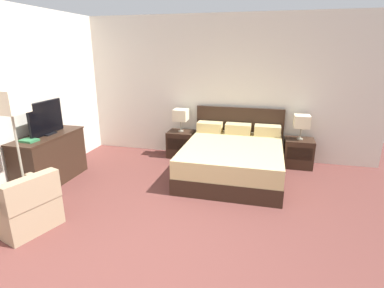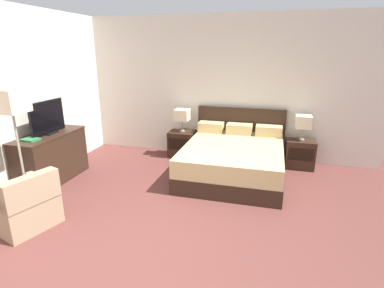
# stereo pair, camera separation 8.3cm
# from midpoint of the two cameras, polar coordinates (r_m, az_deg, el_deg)

# --- Properties ---
(ground_plane) EXTENTS (11.25, 11.25, 0.00)m
(ground_plane) POSITION_cam_midpoint_polar(r_m,az_deg,el_deg) (3.45, -8.71, -22.41)
(ground_plane) COLOR brown
(wall_back) EXTENTS (6.63, 0.06, 2.89)m
(wall_back) POSITION_cam_midpoint_polar(r_m,az_deg,el_deg) (6.33, 4.70, 10.56)
(wall_back) COLOR silver
(wall_back) RESTS_ON ground
(wall_left) EXTENTS (0.06, 5.55, 2.89)m
(wall_left) POSITION_cam_midpoint_polar(r_m,az_deg,el_deg) (5.61, -29.22, 7.53)
(wall_left) COLOR silver
(wall_left) RESTS_ON ground
(bed) EXTENTS (1.79, 2.06, 1.08)m
(bed) POSITION_cam_midpoint_polar(r_m,az_deg,el_deg) (5.49, 8.33, -2.79)
(bed) COLOR #332116
(bed) RESTS_ON ground
(nightstand_left) EXTENTS (0.54, 0.45, 0.56)m
(nightstand_left) POSITION_cam_midpoint_polar(r_m,az_deg,el_deg) (6.41, -1.48, 0.04)
(nightstand_left) COLOR #332116
(nightstand_left) RESTS_ON ground
(nightstand_right) EXTENTS (0.54, 0.45, 0.56)m
(nightstand_right) POSITION_cam_midpoint_polar(r_m,az_deg,el_deg) (6.20, 20.21, -1.71)
(nightstand_right) COLOR #332116
(nightstand_right) RESTS_ON ground
(table_lamp_left) EXTENTS (0.29, 0.29, 0.47)m
(table_lamp_left) POSITION_cam_midpoint_polar(r_m,az_deg,el_deg) (6.26, -1.52, 5.53)
(table_lamp_left) COLOR gray
(table_lamp_left) RESTS_ON nightstand_left
(table_lamp_right) EXTENTS (0.29, 0.29, 0.47)m
(table_lamp_right) POSITION_cam_midpoint_polar(r_m,az_deg,el_deg) (6.03, 20.83, 3.93)
(table_lamp_right) COLOR gray
(table_lamp_right) RESTS_ON nightstand_right
(dresser) EXTENTS (0.53, 1.33, 0.85)m
(dresser) POSITION_cam_midpoint_polar(r_m,az_deg,el_deg) (5.69, -24.79, -2.26)
(dresser) COLOR #332116
(dresser) RESTS_ON ground
(tv) EXTENTS (0.18, 0.76, 0.56)m
(tv) POSITION_cam_midpoint_polar(r_m,az_deg,el_deg) (5.54, -25.44, 4.50)
(tv) COLOR black
(tv) RESTS_ON dresser
(book_red_cover) EXTENTS (0.27, 0.21, 0.03)m
(book_red_cover) POSITION_cam_midpoint_polar(r_m,az_deg,el_deg) (5.30, -28.05, 0.75)
(book_red_cover) COLOR #2D7042
(book_red_cover) RESTS_ON dresser
(armchair_by_window) EXTENTS (0.86, 0.86, 0.76)m
(armchair_by_window) POSITION_cam_midpoint_polar(r_m,az_deg,el_deg) (4.45, -28.77, -10.37)
(armchair_by_window) COLOR #9E8466
(armchair_by_window) RESTS_ON ground
(floor_lamp) EXTENTS (0.36, 0.36, 1.71)m
(floor_lamp) POSITION_cam_midpoint_polar(r_m,az_deg,el_deg) (4.69, -30.70, 5.93)
(floor_lamp) COLOR gray
(floor_lamp) RESTS_ON ground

